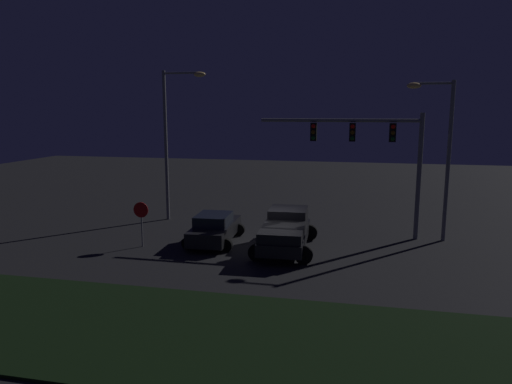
{
  "coord_description": "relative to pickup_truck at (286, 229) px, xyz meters",
  "views": [
    {
      "loc": [
        3.85,
        -21.77,
        6.59
      ],
      "look_at": [
        -0.95,
        0.42,
        2.65
      ],
      "focal_mm": 32.89,
      "sensor_mm": 36.0,
      "label": 1
    }
  ],
  "objects": [
    {
      "name": "ground_plane",
      "position": [
        -0.63,
        0.11,
        -1.0
      ],
      "size": [
        80.0,
        80.0,
        0.0
      ],
      "primitive_type": "plane",
      "color": "black"
    },
    {
      "name": "street_lamp_left",
      "position": [
        -7.53,
        4.73,
        4.55
      ],
      "size": [
        2.67,
        0.44,
        8.91
      ],
      "color": "slate",
      "rests_on": "ground_plane"
    },
    {
      "name": "street_lamp_right",
      "position": [
        7.25,
        3.18,
        4.06
      ],
      "size": [
        2.29,
        0.44,
        8.07
      ],
      "color": "slate",
      "rests_on": "ground_plane"
    },
    {
      "name": "car_sedan",
      "position": [
        -3.68,
        0.34,
        -0.26
      ],
      "size": [
        2.6,
        4.47,
        1.51
      ],
      "rotation": [
        0.0,
        0.0,
        1.61
      ],
      "color": "black",
      "rests_on": "ground_plane"
    },
    {
      "name": "traffic_signal_gantry",
      "position": [
        3.9,
        3.18,
        3.9
      ],
      "size": [
        8.32,
        0.56,
        6.5
      ],
      "color": "slate",
      "rests_on": "ground_plane"
    },
    {
      "name": "pickup_truck",
      "position": [
        0.0,
        0.0,
        0.0
      ],
      "size": [
        2.99,
        5.47,
        1.8
      ],
      "rotation": [
        0.0,
        0.0,
        1.61
      ],
      "color": "black",
      "rests_on": "ground_plane"
    },
    {
      "name": "stop_sign",
      "position": [
        -6.95,
        -1.11,
        0.56
      ],
      "size": [
        0.76,
        0.08,
        2.23
      ],
      "color": "slate",
      "rests_on": "ground_plane"
    },
    {
      "name": "grass_median",
      "position": [
        -0.63,
        -9.39,
        -0.95
      ],
      "size": [
        26.03,
        6.28,
        0.1
      ],
      "primitive_type": "cube",
      "color": "black",
      "rests_on": "ground_plane"
    }
  ]
}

